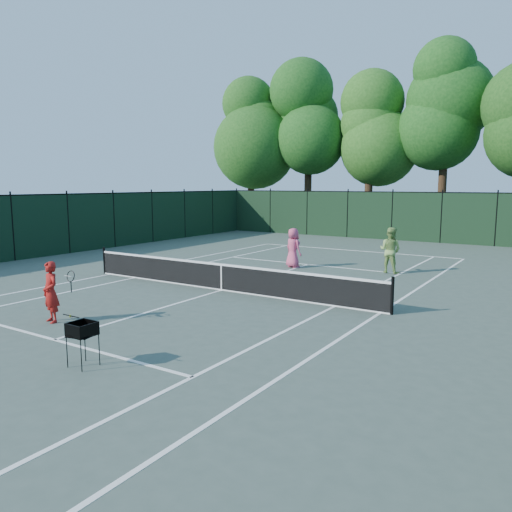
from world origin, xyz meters
The scene contains 22 objects.
ground centered at (0.00, 0.00, 0.00)m, with size 90.00×90.00×0.00m, color #414F45.
sideline_doubles_left centered at (-5.49, 0.00, 0.00)m, with size 0.10×23.77×0.01m, color white.
sideline_doubles_right centered at (5.49, 0.00, 0.00)m, with size 0.10×23.77×0.01m, color white.
sideline_singles_left centered at (-4.12, 0.00, 0.00)m, with size 0.10×23.77×0.01m, color white.
sideline_singles_right centered at (4.12, 0.00, 0.00)m, with size 0.10×23.77×0.01m, color white.
baseline_far centered at (0.00, 11.88, 0.00)m, with size 10.97×0.10×0.01m, color white.
service_line_near centered at (0.00, -6.40, 0.00)m, with size 8.23×0.10×0.01m, color white.
service_line_far centered at (0.00, 6.40, 0.00)m, with size 8.23×0.10×0.01m, color white.
center_service_line centered at (0.00, 0.00, 0.00)m, with size 0.10×12.80×0.01m, color white.
tennis_net centered at (0.00, 0.00, 0.48)m, with size 11.69×0.09×1.06m.
fence_far centered at (0.00, 18.00, 1.50)m, with size 24.00×0.05×3.00m, color black.
fence_left centered at (-12.00, 0.00, 1.50)m, with size 0.05×36.00×3.00m, color black.
tree_0 centered at (-13.00, 21.50, 8.16)m, with size 6.40×6.40×13.14m.
tree_1 centered at (-8.00, 22.00, 8.69)m, with size 6.80×6.80×13.98m.
tree_2 centered at (-3.00, 21.80, 7.73)m, with size 6.00×6.00×12.40m.
tree_3 centered at (2.00, 22.30, 9.01)m, with size 7.00×7.00×14.45m.
coach centered at (-1.35, -5.50, 0.80)m, with size 0.99×0.54×1.59m.
player_pink centered at (-0.21, 5.38, 0.84)m, with size 0.96×0.80×1.68m.
player_green centered at (3.68, 6.33, 0.92)m, with size 0.97×0.80×1.83m.
ball_hopper centered at (1.95, -7.12, 0.75)m, with size 0.57×0.57×0.89m.
loose_ball_near_cart centered at (0.25, -5.49, 0.03)m, with size 0.07×0.07×0.07m, color #B4CE2A.
loose_ball_midcourt centered at (-1.37, -4.94, 0.03)m, with size 0.07×0.07×0.07m, color #C1CE2A.
Camera 1 is at (9.88, -13.17, 3.56)m, focal length 35.00 mm.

